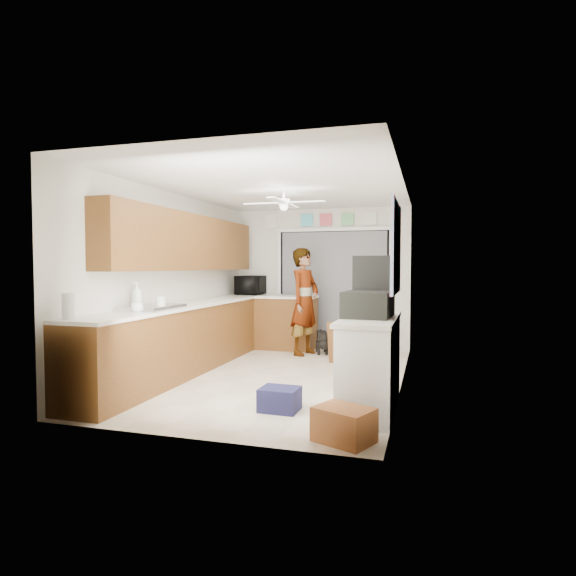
# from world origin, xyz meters

# --- Properties ---
(floor) EXTENTS (5.00, 5.00, 0.00)m
(floor) POSITION_xyz_m (0.00, 0.00, 0.00)
(floor) COLOR beige
(floor) RESTS_ON ground
(ceiling) EXTENTS (5.00, 5.00, 0.00)m
(ceiling) POSITION_xyz_m (0.00, 0.00, 2.50)
(ceiling) COLOR white
(ceiling) RESTS_ON ground
(wall_back) EXTENTS (3.20, 0.00, 3.20)m
(wall_back) POSITION_xyz_m (0.00, 2.50, 1.25)
(wall_back) COLOR silver
(wall_back) RESTS_ON ground
(wall_front) EXTENTS (3.20, 0.00, 3.20)m
(wall_front) POSITION_xyz_m (0.00, -2.50, 1.25)
(wall_front) COLOR silver
(wall_front) RESTS_ON ground
(wall_left) EXTENTS (0.00, 5.00, 5.00)m
(wall_left) POSITION_xyz_m (-1.60, 0.00, 1.25)
(wall_left) COLOR silver
(wall_left) RESTS_ON ground
(wall_right) EXTENTS (0.00, 5.00, 5.00)m
(wall_right) POSITION_xyz_m (1.60, 0.00, 1.25)
(wall_right) COLOR silver
(wall_right) RESTS_ON ground
(left_base_cabinets) EXTENTS (0.60, 4.80, 0.90)m
(left_base_cabinets) POSITION_xyz_m (-1.30, 0.00, 0.45)
(left_base_cabinets) COLOR brown
(left_base_cabinets) RESTS_ON floor
(left_countertop) EXTENTS (0.62, 4.80, 0.04)m
(left_countertop) POSITION_xyz_m (-1.29, 0.00, 0.92)
(left_countertop) COLOR white
(left_countertop) RESTS_ON left_base_cabinets
(upper_cabinets) EXTENTS (0.32, 4.00, 0.80)m
(upper_cabinets) POSITION_xyz_m (-1.44, 0.20, 1.80)
(upper_cabinets) COLOR brown
(upper_cabinets) RESTS_ON wall_left
(sink_basin) EXTENTS (0.50, 0.76, 0.06)m
(sink_basin) POSITION_xyz_m (-1.29, -1.00, 0.95)
(sink_basin) COLOR silver
(sink_basin) RESTS_ON left_countertop
(faucet) EXTENTS (0.03, 0.03, 0.22)m
(faucet) POSITION_xyz_m (-1.48, -1.00, 1.05)
(faucet) COLOR silver
(faucet) RESTS_ON left_countertop
(peninsula_base) EXTENTS (1.00, 0.60, 0.90)m
(peninsula_base) POSITION_xyz_m (-0.50, 2.00, 0.45)
(peninsula_base) COLOR brown
(peninsula_base) RESTS_ON floor
(peninsula_top) EXTENTS (1.04, 0.64, 0.04)m
(peninsula_top) POSITION_xyz_m (-0.50, 2.00, 0.92)
(peninsula_top) COLOR white
(peninsula_top) RESTS_ON peninsula_base
(back_opening_recess) EXTENTS (2.00, 0.06, 2.10)m
(back_opening_recess) POSITION_xyz_m (0.25, 2.47, 1.05)
(back_opening_recess) COLOR black
(back_opening_recess) RESTS_ON wall_back
(curtain_panel) EXTENTS (1.90, 0.03, 2.05)m
(curtain_panel) POSITION_xyz_m (0.25, 2.43, 1.05)
(curtain_panel) COLOR slate
(curtain_panel) RESTS_ON wall_back
(door_trim_left) EXTENTS (0.06, 0.04, 2.10)m
(door_trim_left) POSITION_xyz_m (-0.77, 2.44, 1.05)
(door_trim_left) COLOR white
(door_trim_left) RESTS_ON wall_back
(door_trim_right) EXTENTS (0.06, 0.04, 2.10)m
(door_trim_right) POSITION_xyz_m (1.27, 2.44, 1.05)
(door_trim_right) COLOR white
(door_trim_right) RESTS_ON wall_back
(door_trim_head) EXTENTS (2.10, 0.04, 0.06)m
(door_trim_head) POSITION_xyz_m (0.25, 2.44, 2.12)
(door_trim_head) COLOR white
(door_trim_head) RESTS_ON wall_back
(header_frame_1) EXTENTS (0.22, 0.02, 0.22)m
(header_frame_1) POSITION_xyz_m (-0.25, 2.47, 2.30)
(header_frame_1) COLOR #54C6E0
(header_frame_1) RESTS_ON wall_back
(header_frame_2) EXTENTS (0.22, 0.02, 0.22)m
(header_frame_2) POSITION_xyz_m (0.10, 2.47, 2.30)
(header_frame_2) COLOR #D6505E
(header_frame_2) RESTS_ON wall_back
(header_frame_3) EXTENTS (0.22, 0.02, 0.22)m
(header_frame_3) POSITION_xyz_m (0.50, 2.47, 2.30)
(header_frame_3) COLOR #6CBD75
(header_frame_3) RESTS_ON wall_back
(header_frame_4) EXTENTS (0.22, 0.02, 0.22)m
(header_frame_4) POSITION_xyz_m (0.90, 2.47, 2.30)
(header_frame_4) COLOR silver
(header_frame_4) RESTS_ON wall_back
(route66_sign) EXTENTS (0.22, 0.02, 0.26)m
(route66_sign) POSITION_xyz_m (-0.95, 2.47, 2.30)
(route66_sign) COLOR silver
(route66_sign) RESTS_ON wall_back
(right_counter_base) EXTENTS (0.50, 1.40, 0.90)m
(right_counter_base) POSITION_xyz_m (1.35, -1.20, 0.45)
(right_counter_base) COLOR white
(right_counter_base) RESTS_ON floor
(right_counter_top) EXTENTS (0.54, 1.44, 0.04)m
(right_counter_top) POSITION_xyz_m (1.34, -1.20, 0.92)
(right_counter_top) COLOR white
(right_counter_top) RESTS_ON right_counter_base
(abstract_painting) EXTENTS (0.03, 1.15, 0.95)m
(abstract_painting) POSITION_xyz_m (1.58, -1.00, 1.65)
(abstract_painting) COLOR #FF5DA0
(abstract_painting) RESTS_ON wall_right
(ceiling_fan) EXTENTS (1.14, 1.14, 0.24)m
(ceiling_fan) POSITION_xyz_m (0.00, 0.20, 2.32)
(ceiling_fan) COLOR white
(ceiling_fan) RESTS_ON ceiling
(microwave) EXTENTS (0.45, 0.64, 0.34)m
(microwave) POSITION_xyz_m (-1.23, 2.15, 1.11)
(microwave) COLOR black
(microwave) RESTS_ON left_countertop
(soap_bottle) EXTENTS (0.17, 0.17, 0.33)m
(soap_bottle) POSITION_xyz_m (-1.43, -1.12, 1.11)
(soap_bottle) COLOR silver
(soap_bottle) RESTS_ON left_countertop
(cup) EXTENTS (0.16, 0.16, 0.10)m
(cup) POSITION_xyz_m (-1.25, -1.40, 0.99)
(cup) COLOR white
(cup) RESTS_ON left_countertop
(jar_a) EXTENTS (0.14, 0.14, 0.15)m
(jar_a) POSITION_xyz_m (-1.20, -0.98, 1.02)
(jar_a) COLOR silver
(jar_a) RESTS_ON left_countertop
(paper_towel_roll) EXTENTS (0.13, 0.13, 0.26)m
(paper_towel_roll) POSITION_xyz_m (-1.44, -2.25, 1.07)
(paper_towel_roll) COLOR white
(paper_towel_roll) RESTS_ON left_countertop
(suitcase) EXTENTS (0.49, 0.64, 0.26)m
(suitcase) POSITION_xyz_m (1.32, -1.18, 1.07)
(suitcase) COLOR black
(suitcase) RESTS_ON right_counter_top
(suitcase_rim) EXTENTS (0.47, 0.60, 0.02)m
(suitcase_rim) POSITION_xyz_m (1.32, -1.18, 0.96)
(suitcase_rim) COLOR yellow
(suitcase_rim) RESTS_ON suitcase
(suitcase_lid) EXTENTS (0.42, 0.05, 0.50)m
(suitcase_lid) POSITION_xyz_m (1.32, -0.89, 1.32)
(suitcase_lid) COLOR black
(suitcase_lid) RESTS_ON suitcase
(cardboard_box) EXTENTS (0.56, 0.50, 0.29)m
(cardboard_box) POSITION_xyz_m (1.25, -2.20, 0.14)
(cardboard_box) COLOR #A95A35
(cardboard_box) RESTS_ON floor
(navy_crate) EXTENTS (0.39, 0.33, 0.23)m
(navy_crate) POSITION_xyz_m (0.48, -1.53, 0.12)
(navy_crate) COLOR #141534
(navy_crate) RESTS_ON floor
(cabinet_door_panel) EXTENTS (0.44, 0.20, 0.63)m
(cabinet_door_panel) POSITION_xyz_m (0.69, 0.90, 0.32)
(cabinet_door_panel) COLOR brown
(cabinet_door_panel) RESTS_ON floor
(man) EXTENTS (0.61, 0.74, 1.76)m
(man) POSITION_xyz_m (-0.05, 1.55, 0.88)
(man) COLOR white
(man) RESTS_ON floor
(dog) EXTENTS (0.37, 0.57, 0.41)m
(dog) POSITION_xyz_m (0.21, 1.70, 0.21)
(dog) COLOR black
(dog) RESTS_ON floor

